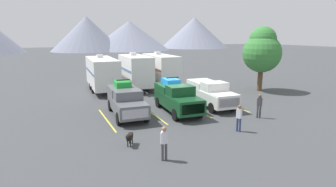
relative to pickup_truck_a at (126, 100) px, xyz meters
name	(u,v)px	position (x,y,z in m)	size (l,w,h in m)	color
ground_plane	(171,110)	(3.57, -0.11, -1.14)	(240.00, 240.00, 0.00)	#3F4244
pickup_truck_a	(126,100)	(0.00, 0.00, 0.00)	(2.45, 5.53, 2.53)	#595B60
pickup_truck_b	(177,97)	(3.76, -0.71, 0.03)	(2.43, 5.67, 2.55)	#144723
pickup_truck_c	(210,93)	(7.06, -0.34, -0.04)	(2.46, 5.62, 2.09)	white
lot_stripe_a	(107,120)	(-1.59, -0.57, -1.13)	(0.12, 5.50, 0.01)	gold
lot_stripe_b	(153,114)	(1.85, -0.57, -1.13)	(0.12, 5.50, 0.01)	gold
lot_stripe_c	(193,109)	(5.29, -0.57, -1.13)	(0.12, 5.50, 0.01)	gold
lot_stripe_d	(228,104)	(8.73, -0.57, -1.13)	(0.12, 5.50, 0.01)	gold
camper_trailer_a	(102,72)	(0.21, 9.64, 0.81)	(2.85, 8.79, 3.69)	white
camper_trailer_b	(135,70)	(3.64, 8.98, 0.90)	(2.66, 7.31, 3.88)	white
camper_trailer_c	(161,69)	(6.70, 9.26, 0.89)	(2.61, 7.87, 3.86)	white
person_a	(239,116)	(5.26, -6.23, -0.17)	(0.29, 0.33, 1.68)	navy
person_b	(164,141)	(-0.42, -7.89, -0.17)	(0.37, 0.23, 1.67)	#3F3F42
person_c	(259,104)	(8.34, -4.62, -0.14)	(0.33, 0.32, 1.73)	#3F3F42
dog	(129,137)	(-1.43, -5.61, -0.64)	(0.57, 0.83, 0.74)	black
tree_a	(262,50)	(15.23, 2.72, 3.09)	(3.90, 3.90, 6.63)	brown
mountain_ridge	(29,30)	(-9.08, 84.79, 6.00)	(148.73, 36.90, 17.39)	gray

